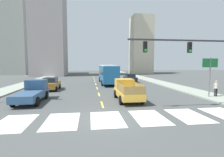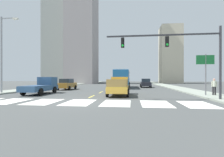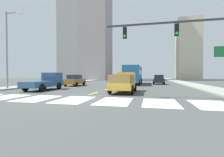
# 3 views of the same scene
# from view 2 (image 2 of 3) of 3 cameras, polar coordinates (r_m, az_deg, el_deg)

# --- Properties ---
(ground_plane) EXTENTS (160.00, 160.00, 0.00)m
(ground_plane) POSITION_cam_2_polar(r_m,az_deg,el_deg) (12.85, -11.29, -8.05)
(ground_plane) COLOR #464848
(sidewalk_right) EXTENTS (3.13, 110.00, 0.15)m
(sidewalk_right) POSITION_cam_2_polar(r_m,az_deg,el_deg) (31.18, 21.67, -3.09)
(sidewalk_right) COLOR gray
(sidewalk_right) RESTS_ON ground
(sidewalk_left) EXTENTS (3.13, 110.00, 0.15)m
(sidewalk_left) POSITION_cam_2_polar(r_m,az_deg,el_deg) (34.07, -21.03, -2.82)
(sidewalk_left) COLOR gray
(sidewalk_left) RESTS_ON ground
(crosswalk_stripe_1) EXTENTS (2.07, 3.33, 0.01)m
(crosswalk_stripe_1) POSITION_cam_2_polar(r_m,az_deg,el_deg) (15.54, -31.62, -6.63)
(crosswalk_stripe_1) COLOR silver
(crosswalk_stripe_1) RESTS_ON ground
(crosswalk_stripe_2) EXTENTS (2.07, 3.33, 0.01)m
(crosswalk_stripe_2) POSITION_cam_2_polar(r_m,az_deg,el_deg) (13.97, -22.45, -7.38)
(crosswalk_stripe_2) COLOR silver
(crosswalk_stripe_2) RESTS_ON ground
(crosswalk_stripe_3) EXTENTS (2.07, 3.33, 0.01)m
(crosswalk_stripe_3) POSITION_cam_2_polar(r_m,az_deg,el_deg) (12.85, -11.29, -8.03)
(crosswalk_stripe_3) COLOR silver
(crosswalk_stripe_3) RESTS_ON ground
(crosswalk_stripe_4) EXTENTS (2.07, 3.33, 0.01)m
(crosswalk_stripe_4) POSITION_cam_2_polar(r_m,az_deg,el_deg) (12.28, 1.47, -8.41)
(crosswalk_stripe_4) COLOR silver
(crosswalk_stripe_4) RESTS_ON ground
(crosswalk_stripe_5) EXTENTS (2.07, 3.33, 0.01)m
(crosswalk_stripe_5) POSITION_cam_2_polar(r_m,az_deg,el_deg) (12.34, 14.77, -8.37)
(crosswalk_stripe_5) COLOR silver
(crosswalk_stripe_5) RESTS_ON ground
(crosswalk_stripe_6) EXTENTS (2.07, 3.33, 0.01)m
(crosswalk_stripe_6) POSITION_cam_2_polar(r_m,az_deg,el_deg) (13.03, 27.27, -7.93)
(crosswalk_stripe_6) COLOR silver
(crosswalk_stripe_6) RESTS_ON ground
(lane_dash_0) EXTENTS (0.16, 2.40, 0.01)m
(lane_dash_0) POSITION_cam_2_polar(r_m,az_deg,el_deg) (16.66, -6.99, -6.15)
(lane_dash_0) COLOR yellow
(lane_dash_0) RESTS_ON ground
(lane_dash_1) EXTENTS (0.16, 2.40, 0.01)m
(lane_dash_1) POSITION_cam_2_polar(r_m,az_deg,el_deg) (21.53, -3.80, -4.73)
(lane_dash_1) COLOR yellow
(lane_dash_1) RESTS_ON ground
(lane_dash_2) EXTENTS (0.16, 2.40, 0.01)m
(lane_dash_2) POSITION_cam_2_polar(r_m,az_deg,el_deg) (26.45, -1.81, -3.82)
(lane_dash_2) COLOR yellow
(lane_dash_2) RESTS_ON ground
(lane_dash_3) EXTENTS (0.16, 2.40, 0.01)m
(lane_dash_3) POSITION_cam_2_polar(r_m,az_deg,el_deg) (31.39, -0.44, -3.19)
(lane_dash_3) COLOR yellow
(lane_dash_3) RESTS_ON ground
(lane_dash_4) EXTENTS (0.16, 2.40, 0.01)m
(lane_dash_4) POSITION_cam_2_polar(r_m,az_deg,el_deg) (36.35, 0.56, -2.74)
(lane_dash_4) COLOR yellow
(lane_dash_4) RESTS_ON ground
(lane_dash_5) EXTENTS (0.16, 2.40, 0.01)m
(lane_dash_5) POSITION_cam_2_polar(r_m,az_deg,el_deg) (41.32, 1.31, -2.39)
(lane_dash_5) COLOR yellow
(lane_dash_5) RESTS_ON ground
(lane_dash_6) EXTENTS (0.16, 2.40, 0.01)m
(lane_dash_6) POSITION_cam_2_polar(r_m,az_deg,el_deg) (46.29, 1.90, -2.12)
(lane_dash_6) COLOR yellow
(lane_dash_6) RESTS_ON ground
(lane_dash_7) EXTENTS (0.16, 2.40, 0.01)m
(lane_dash_7) POSITION_cam_2_polar(r_m,az_deg,el_deg) (51.27, 2.38, -1.90)
(lane_dash_7) COLOR yellow
(lane_dash_7) RESTS_ON ground
(pickup_stakebed) EXTENTS (2.18, 5.20, 1.96)m
(pickup_stakebed) POSITION_cam_2_polar(r_m,az_deg,el_deg) (17.87, 2.42, -2.72)
(pickup_stakebed) COLOR gold
(pickup_stakebed) RESTS_ON ground
(pickup_dark) EXTENTS (2.18, 5.20, 1.96)m
(pickup_dark) POSITION_cam_2_polar(r_m,az_deg,el_deg) (21.01, -22.82, -2.35)
(pickup_dark) COLOR #2C4D73
(pickup_dark) RESTS_ON ground
(city_bus) EXTENTS (2.72, 10.80, 3.32)m
(city_bus) POSITION_cam_2_polar(r_m,az_deg,el_deg) (31.66, 3.60, 0.37)
(city_bus) COLOR #1E5C91
(city_bus) RESTS_ON ground
(sedan_near_right) EXTENTS (2.02, 4.40, 1.72)m
(sedan_near_right) POSITION_cam_2_polar(r_m,az_deg,el_deg) (33.17, 11.44, -1.54)
(sedan_near_right) COLOR black
(sedan_near_right) RESTS_ON ground
(sedan_near_left) EXTENTS (2.02, 4.40, 1.72)m
(sedan_near_left) POSITION_cam_2_polar(r_m,az_deg,el_deg) (27.25, -15.24, -1.90)
(sedan_near_left) COLOR #9C6924
(sedan_near_left) RESTS_ON ground
(traffic_signal_gantry) EXTENTS (9.26, 0.27, 6.00)m
(traffic_signal_gantry) POSITION_cam_2_polar(r_m,az_deg,el_deg) (14.92, 22.77, 9.32)
(traffic_signal_gantry) COLOR #2D2D33
(traffic_signal_gantry) RESTS_ON ground
(direction_sign_green) EXTENTS (1.70, 0.12, 4.20)m
(direction_sign_green) POSITION_cam_2_polar(r_m,az_deg,el_deg) (18.86, 29.42, 3.79)
(direction_sign_green) COLOR slate
(direction_sign_green) RESTS_ON ground
(streetlight_left) EXTENTS (2.20, 0.28, 9.00)m
(streetlight_left) POSITION_cam_2_polar(r_m,az_deg,el_deg) (23.43, -33.45, 7.82)
(streetlight_left) COLOR gray
(streetlight_left) RESTS_ON ground
(pedestrian_walking) EXTENTS (0.53, 0.34, 1.64)m
(pedestrian_walking) POSITION_cam_2_polar(r_m,az_deg,el_deg) (19.23, 31.68, -2.00)
(pedestrian_walking) COLOR black
(pedestrian_walking) RESTS_ON sidewalk_right
(block_mid_left) EXTENTS (8.75, 10.20, 32.80)m
(block_mid_left) POSITION_cam_2_polar(r_m,az_deg,el_deg) (71.39, -18.13, 11.91)
(block_mid_left) COLOR #939992
(block_mid_left) RESTS_ON ground
(block_mid_right) EXTENTS (7.31, 7.67, 20.81)m
(block_mid_right) POSITION_cam_2_polar(r_m,az_deg,el_deg) (65.42, 19.38, 7.67)
(block_mid_right) COLOR beige
(block_mid_right) RESTS_ON ground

